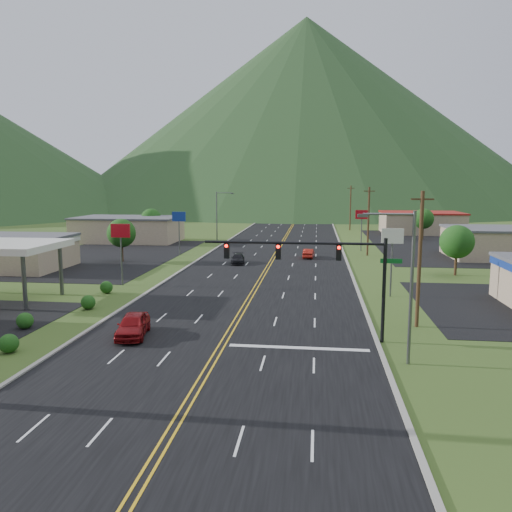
# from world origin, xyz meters

# --- Properties ---
(ground) EXTENTS (500.00, 500.00, 0.00)m
(ground) POSITION_xyz_m (0.00, 0.00, 0.00)
(ground) COLOR #2A4217
(ground) RESTS_ON ground
(road) EXTENTS (20.00, 460.00, 0.04)m
(road) POSITION_xyz_m (0.00, 0.00, 0.00)
(road) COLOR black
(road) RESTS_ON ground
(curb_east) EXTENTS (0.30, 460.00, 0.14)m
(curb_east) POSITION_xyz_m (10.15, 0.00, 0.00)
(curb_east) COLOR gray
(curb_east) RESTS_ON ground
(traffic_signal) EXTENTS (13.10, 0.43, 7.00)m
(traffic_signal) POSITION_xyz_m (6.48, 14.00, 5.33)
(traffic_signal) COLOR black
(traffic_signal) RESTS_ON ground
(streetlight_east) EXTENTS (3.28, 0.25, 9.00)m
(streetlight_east) POSITION_xyz_m (11.18, 10.00, 5.18)
(streetlight_east) COLOR #59595E
(streetlight_east) RESTS_ON ground
(streetlight_west) EXTENTS (3.28, 0.25, 9.00)m
(streetlight_west) POSITION_xyz_m (-11.68, 70.00, 5.18)
(streetlight_west) COLOR #59595E
(streetlight_west) RESTS_ON ground
(gas_canopy) EXTENTS (10.00, 8.00, 5.30)m
(gas_canopy) POSITION_xyz_m (-22.00, 22.00, 4.87)
(gas_canopy) COLOR white
(gas_canopy) RESTS_ON ground
(building_west_mid) EXTENTS (14.40, 10.40, 4.10)m
(building_west_mid) POSITION_xyz_m (-32.00, 38.00, 2.27)
(building_west_mid) COLOR tan
(building_west_mid) RESTS_ON ground
(building_west_far) EXTENTS (18.40, 11.40, 4.50)m
(building_west_far) POSITION_xyz_m (-28.00, 68.00, 2.26)
(building_west_far) COLOR tan
(building_west_far) RESTS_ON ground
(building_east_mid) EXTENTS (14.40, 11.40, 4.30)m
(building_east_mid) POSITION_xyz_m (32.00, 55.00, 2.16)
(building_east_mid) COLOR tan
(building_east_mid) RESTS_ON ground
(building_east_far) EXTENTS (16.40, 12.40, 4.50)m
(building_east_far) POSITION_xyz_m (28.00, 90.00, 2.26)
(building_east_far) COLOR tan
(building_east_far) RESTS_ON ground
(pole_sign_west_a) EXTENTS (2.00, 0.18, 6.40)m
(pole_sign_west_a) POSITION_xyz_m (-14.00, 30.00, 5.05)
(pole_sign_west_a) COLOR #59595E
(pole_sign_west_a) RESTS_ON ground
(pole_sign_west_b) EXTENTS (2.00, 0.18, 6.40)m
(pole_sign_west_b) POSITION_xyz_m (-14.00, 52.00, 5.05)
(pole_sign_west_b) COLOR #59595E
(pole_sign_west_b) RESTS_ON ground
(pole_sign_east_a) EXTENTS (2.00, 0.18, 6.40)m
(pole_sign_east_a) POSITION_xyz_m (13.00, 28.00, 5.05)
(pole_sign_east_a) COLOR #59595E
(pole_sign_east_a) RESTS_ON ground
(pole_sign_east_b) EXTENTS (2.00, 0.18, 6.40)m
(pole_sign_east_b) POSITION_xyz_m (13.00, 60.00, 5.05)
(pole_sign_east_b) COLOR #59595E
(pole_sign_east_b) RESTS_ON ground
(tree_west_a) EXTENTS (3.84, 3.84, 5.82)m
(tree_west_a) POSITION_xyz_m (-20.00, 45.00, 3.89)
(tree_west_a) COLOR #382314
(tree_west_a) RESTS_ON ground
(tree_west_b) EXTENTS (3.84, 3.84, 5.82)m
(tree_west_b) POSITION_xyz_m (-25.00, 72.00, 3.89)
(tree_west_b) COLOR #382314
(tree_west_b) RESTS_ON ground
(tree_east_a) EXTENTS (3.84, 3.84, 5.82)m
(tree_east_a) POSITION_xyz_m (22.00, 40.00, 3.89)
(tree_east_a) COLOR #382314
(tree_east_a) RESTS_ON ground
(tree_east_b) EXTENTS (3.84, 3.84, 5.82)m
(tree_east_b) POSITION_xyz_m (26.00, 78.00, 3.89)
(tree_east_b) COLOR #382314
(tree_east_b) RESTS_ON ground
(utility_pole_a) EXTENTS (1.60, 0.28, 10.00)m
(utility_pole_a) POSITION_xyz_m (13.50, 18.00, 5.13)
(utility_pole_a) COLOR #382314
(utility_pole_a) RESTS_ON ground
(utility_pole_b) EXTENTS (1.60, 0.28, 10.00)m
(utility_pole_b) POSITION_xyz_m (13.50, 55.00, 5.13)
(utility_pole_b) COLOR #382314
(utility_pole_b) RESTS_ON ground
(utility_pole_c) EXTENTS (1.60, 0.28, 10.00)m
(utility_pole_c) POSITION_xyz_m (13.50, 95.00, 5.13)
(utility_pole_c) COLOR #382314
(utility_pole_c) RESTS_ON ground
(utility_pole_d) EXTENTS (1.60, 0.28, 10.00)m
(utility_pole_d) POSITION_xyz_m (13.50, 135.00, 5.13)
(utility_pole_d) COLOR #382314
(utility_pole_d) RESTS_ON ground
(mountain_n) EXTENTS (220.00, 220.00, 85.00)m
(mountain_n) POSITION_xyz_m (0.00, 220.00, 42.50)
(mountain_n) COLOR black
(mountain_n) RESTS_ON ground
(car_red_near) EXTENTS (2.64, 4.93, 1.60)m
(car_red_near) POSITION_xyz_m (-6.46, 13.12, 0.80)
(car_red_near) COLOR maroon
(car_red_near) RESTS_ON ground
(car_dark_mid) EXTENTS (2.22, 4.39, 1.22)m
(car_dark_mid) POSITION_xyz_m (-4.22, 45.23, 0.61)
(car_dark_mid) COLOR black
(car_dark_mid) RESTS_ON ground
(car_red_far) EXTENTS (1.63, 4.04, 1.30)m
(car_red_far) POSITION_xyz_m (4.96, 51.36, 0.65)
(car_red_far) COLOR maroon
(car_red_far) RESTS_ON ground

